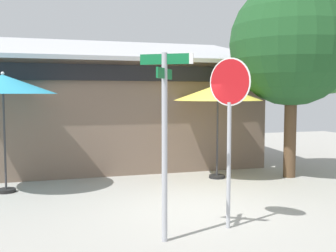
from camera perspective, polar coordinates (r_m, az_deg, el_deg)
The scene contains 7 objects.
ground_plane at distance 8.68m, azimuth 3.81°, elevation -11.50°, with size 28.00×28.00×0.10m, color #9E9B93.
cafe_building at distance 13.90m, azimuth -7.78°, elevation 1.94°, with size 9.43×5.19×4.39m.
street_sign_post at distance 6.39m, azimuth -0.45°, elevation -0.35°, with size 0.73×0.67×2.97m.
stop_sign at distance 7.10m, azimuth 8.51°, elevation 2.35°, with size 0.43×0.71×2.95m.
patio_umbrella_teal_left at distance 10.37m, azimuth -21.91°, elevation 5.30°, with size 2.46×2.46×2.85m.
patio_umbrella_mustard_center at distance 11.38m, azimuth 6.90°, elevation 4.55°, with size 2.44×2.44×2.66m.
shade_tree at distance 12.05m, azimuth 17.71°, elevation 10.52°, with size 3.71×3.44×5.44m.
Camera 1 is at (-2.98, -7.79, 2.33)m, focal length 43.98 mm.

